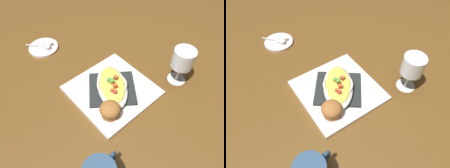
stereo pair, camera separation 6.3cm
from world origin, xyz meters
TOP-DOWN VIEW (x-y plane):
  - ground_plane at (0.00, 0.00)m, footprint 2.60×2.60m
  - square_plate at (0.00, 0.00)m, footprint 0.33×0.33m
  - folded_napkin at (0.00, 0.00)m, footprint 0.22×0.23m
  - gratin_dish at (-0.00, -0.00)m, footprint 0.22×0.22m
  - muffin at (-0.09, -0.06)m, footprint 0.07×0.07m
  - stemmed_glass at (0.20, -0.17)m, footprint 0.08×0.08m
  - creamer_saucer at (0.02, 0.39)m, footprint 0.13×0.13m
  - spoon at (0.02, 0.39)m, footprint 0.06×0.09m
  - creamer_cup_0 at (0.02, 0.36)m, footprint 0.02×0.02m
  - creamer_cup_1 at (0.05, 0.37)m, footprint 0.02×0.02m

SIDE VIEW (x-z plane):
  - ground_plane at x=0.00m, z-range 0.00..0.00m
  - creamer_saucer at x=0.02m, z-range 0.00..0.01m
  - square_plate at x=0.00m, z-range 0.00..0.02m
  - spoon at x=0.02m, z-range 0.01..0.02m
  - creamer_cup_0 at x=0.02m, z-range 0.01..0.03m
  - creamer_cup_1 at x=0.05m, z-range 0.01..0.03m
  - folded_napkin at x=0.00m, z-range 0.02..0.02m
  - gratin_dish at x=0.00m, z-range 0.02..0.06m
  - muffin at x=-0.09m, z-range 0.02..0.07m
  - stemmed_glass at x=0.20m, z-range 0.03..0.18m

